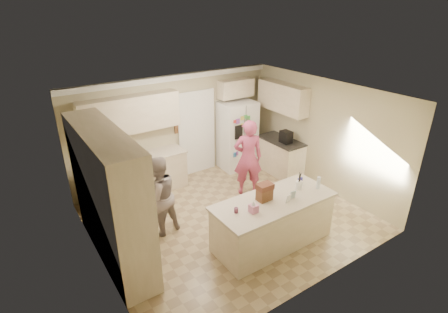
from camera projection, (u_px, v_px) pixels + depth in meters
floor at (229, 218)px, 7.31m from camera, size 5.20×4.60×0.02m
ceiling at (230, 95)px, 6.23m from camera, size 5.20×4.60×0.02m
wall_back at (176, 128)px, 8.51m from camera, size 5.20×0.02×2.60m
wall_front at (321, 218)px, 5.02m from camera, size 5.20×0.02×2.60m
wall_left at (93, 201)px, 5.44m from camera, size 0.02×4.60×2.60m
wall_right at (322, 135)px, 8.10m from camera, size 0.02×4.60×2.60m
crown_back at (174, 78)px, 7.97m from camera, size 5.20×0.08×0.12m
pantry_bank at (109, 197)px, 5.80m from camera, size 0.60×2.60×2.35m
back_base_cab at (139, 176)px, 8.05m from camera, size 2.20×0.60×0.88m
back_countertop at (137, 159)px, 7.85m from camera, size 2.24×0.63×0.04m
back_upper_cab at (130, 114)px, 7.54m from camera, size 2.20×0.35×0.80m
doorway_opening at (196, 134)px, 8.87m from camera, size 0.90×0.06×2.10m
doorway_casing at (197, 134)px, 8.85m from camera, size 1.02×0.03×2.22m
wall_frame_upper at (177, 119)px, 8.39m from camera, size 0.15×0.02×0.20m
wall_frame_lower at (177, 129)px, 8.50m from camera, size 0.15×0.02×0.20m
refrigerator at (237, 135)px, 9.18m from camera, size 0.93×0.74×1.80m
fridge_seam at (245, 139)px, 8.91m from camera, size 0.02×0.02×1.78m
fridge_dispenser at (239, 132)px, 8.69m from camera, size 0.22×0.03×0.35m
fridge_handle_l at (244, 135)px, 8.82m from camera, size 0.02×0.02×0.85m
fridge_handle_r at (247, 134)px, 8.87m from camera, size 0.02×0.02×0.85m
over_fridge_cab at (236, 88)px, 8.88m from camera, size 0.95×0.35×0.45m
right_base_cab at (280, 157)px, 9.05m from camera, size 0.60×1.20×0.88m
right_countertop at (281, 140)px, 8.85m from camera, size 0.63×1.24×0.04m
right_upper_cab at (283, 97)px, 8.64m from camera, size 0.35×1.50×0.70m
coffee_maker at (286, 137)px, 8.61m from camera, size 0.22×0.28×0.30m
island_base at (273, 223)px, 6.39m from camera, size 2.20×0.90×0.88m
island_top at (274, 201)px, 6.20m from camera, size 2.28×0.96×0.05m
utensil_crock at (299, 185)px, 6.53m from camera, size 0.13×0.13×0.15m
tissue_box at (254, 208)px, 5.81m from camera, size 0.13×0.13×0.14m
tissue_plume at (254, 203)px, 5.76m from camera, size 0.08×0.08×0.08m
dollhouse_body at (264, 194)px, 6.15m from camera, size 0.26×0.18×0.22m
dollhouse_roof at (265, 186)px, 6.08m from camera, size 0.28×0.20×0.10m
jam_jar at (236, 210)px, 5.80m from camera, size 0.07×0.07×0.09m
greeting_card_a at (289, 198)px, 6.08m from camera, size 0.12×0.06×0.16m
greeting_card_b at (293, 195)px, 6.20m from camera, size 0.12×0.05×0.16m
water_bottle at (318, 183)px, 6.51m from camera, size 0.07×0.07×0.24m
shaker_salt at (299, 180)px, 6.76m from camera, size 0.05×0.05×0.09m
shaker_pepper at (301, 179)px, 6.79m from camera, size 0.05×0.05×0.09m
teen_boy at (159, 196)px, 6.55m from camera, size 0.86×0.72×1.59m
teen_girl at (248, 158)px, 7.89m from camera, size 0.78×0.68×1.80m
fridge_magnets at (245, 140)px, 8.91m from camera, size 0.76×0.02×1.44m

